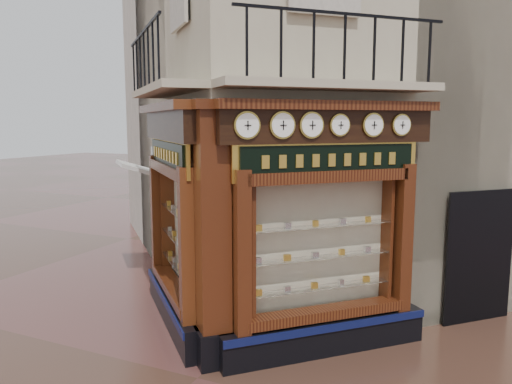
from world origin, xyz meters
The scene contains 17 objects.
ground centered at (0.00, 0.00, 0.00)m, with size 80.00×80.00×0.00m, color #492D22.
main_building centered at (0.00, 6.16, 6.00)m, with size 8.00×8.00×12.00m, color #BDB394.
neighbour_left centered at (-2.47, 8.63, 5.50)m, with size 8.00×8.00×11.00m, color beige.
neighbour_right centered at (2.47, 8.63, 5.50)m, with size 8.00×8.00×11.00m, color beige.
shopfront_left centered at (-1.41, 1.57, 1.98)m, with size 2.86×2.86×3.98m.
shopfront_right centered at (1.41, 1.57, 1.98)m, with size 2.86×2.86×3.98m.
corner_pilaster centered at (0.00, 0.50, 1.95)m, with size 0.85×0.85×3.98m.
balcony centered at (0.00, 1.49, 4.22)m, with size 5.94×2.97×1.03m.
clock_a centered at (0.58, 0.47, 3.62)m, with size 0.31×0.31×0.39m.
clock_b centered at (0.95, 0.85, 3.62)m, with size 0.31×0.31×0.39m.
clock_c centered at (1.28, 1.17, 3.62)m, with size 0.31×0.31×0.39m.
clock_d centered at (1.61, 1.50, 3.62)m, with size 0.27×0.27×0.33m.
clock_e centered at (2.01, 1.91, 3.62)m, with size 0.30×0.30×0.37m.
clock_f centered at (2.38, 2.27, 3.62)m, with size 0.28×0.28×0.34m.
awning centered at (-3.54, 3.34, 0.00)m, with size 1.47×0.88×0.08m, color silver, non-canonical shape.
signboard_left centered at (-1.46, 1.51, 3.10)m, with size 2.22×2.22×0.60m.
signboard_right centered at (1.46, 1.51, 3.10)m, with size 2.23×2.23×0.60m.
Camera 1 is at (3.58, -5.78, 3.67)m, focal length 35.00 mm.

